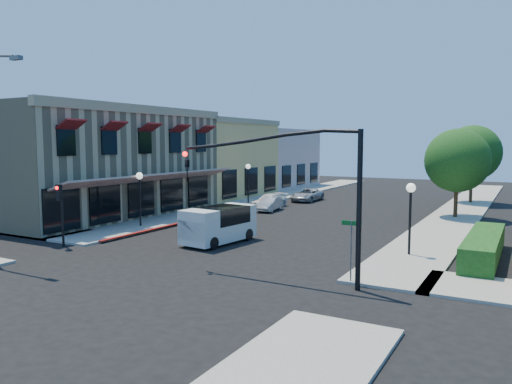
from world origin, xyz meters
The scene contains 22 objects.
ground centered at (0.00, 0.00, 0.00)m, with size 120.00×120.00×0.00m, color black.
sidewalk_left centered at (-8.75, 27.00, 0.06)m, with size 3.50×50.00×0.12m, color gray.
sidewalk_right centered at (8.75, 27.00, 0.06)m, with size 3.50×50.00×0.12m, color gray.
curb_red_strip centered at (-6.90, 8.00, 0.00)m, with size 0.25×10.00×0.06m, color maroon.
corner_brick_building centered at (-15.45, 11.00, 4.01)m, with size 11.77×18.20×8.10m.
yellow_stucco_building centered at (-15.50, 26.00, 3.80)m, with size 10.00×12.00×7.60m, color #E6B767.
pink_stucco_building centered at (-15.50, 38.00, 3.50)m, with size 10.00×12.00×7.00m, color #CDA39B.
hedge centered at (11.70, 9.00, 0.00)m, with size 1.40×8.00×1.10m, color #124113.
street_tree_a centered at (8.80, 22.00, 4.19)m, with size 4.56×4.56×6.48m.
street_tree_b centered at (8.80, 32.00, 4.54)m, with size 4.94×4.94×7.02m.
signal_mast_arm centered at (5.86, 1.50, 4.09)m, with size 8.01×0.39×6.00m.
secondary_signal centered at (-8.00, 1.41, 2.32)m, with size 0.28×0.42×3.32m.
street_name_sign centered at (7.50, 2.20, 1.70)m, with size 0.80×0.06×2.50m.
lamppost_left_near centered at (-8.50, 8.00, 2.74)m, with size 0.44×0.44×3.57m.
lamppost_left_far centered at (-8.50, 22.00, 2.74)m, with size 0.44×0.44×3.57m.
lamppost_right_near centered at (8.50, 8.00, 2.74)m, with size 0.44×0.44×3.57m.
lamppost_right_far centered at (8.50, 24.00, 2.74)m, with size 0.44×0.44×3.57m.
white_van centered at (-1.37, 6.30, 1.14)m, with size 2.42×4.62×1.96m.
parked_car_a centered at (-4.80, 11.86, 0.57)m, with size 1.34×3.34×1.14m, color black.
parked_car_b centered at (-4.80, 19.00, 0.56)m, with size 1.19×3.42×1.13m, color #AEAFB3.
parked_car_c centered at (-5.82, 20.93, 0.56)m, with size 1.57×3.86×1.12m, color silver.
parked_car_d centered at (-4.80, 26.61, 0.59)m, with size 1.97×4.27×1.19m, color #A5A7AA.
Camera 1 is at (13.49, -16.26, 5.53)m, focal length 35.00 mm.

